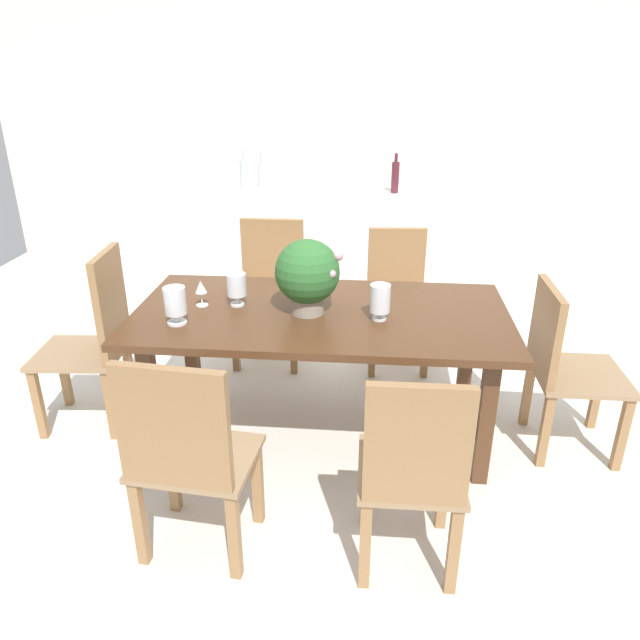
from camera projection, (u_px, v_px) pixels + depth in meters
The scene contains 18 objects.
ground_plane at pixel (322, 424), 3.46m from camera, with size 7.04×7.04×0.00m, color silver.
back_wall at pixel (348, 138), 5.31m from camera, with size 6.40×0.10×2.60m, color silver.
dining_table at pixel (321, 326), 3.13m from camera, with size 1.94×0.98×0.75m.
chair_far_right at pixel (397, 291), 4.04m from camera, with size 0.45×0.47×0.91m.
chair_far_left at pixel (271, 283), 4.11m from camera, with size 0.47×0.47×0.95m.
chair_head_end at pixel (97, 335), 3.28m from camera, with size 0.50×0.46×1.03m.
chair_near_left at pixel (186, 453), 2.33m from camera, with size 0.52×0.45×0.96m.
chair_near_right at pixel (413, 470), 2.27m from camera, with size 0.42×0.44×0.94m.
chair_foot_end at pixel (562, 362), 3.08m from camera, with size 0.45×0.46×0.91m.
flower_centerpiece at pixel (307, 274), 3.00m from camera, with size 0.34×0.33×0.39m.
crystal_vase_left at pixel (175, 302), 2.91m from camera, with size 0.11×0.11×0.19m.
crystal_vase_center_near at pixel (236, 286), 3.13m from camera, with size 0.10×0.10×0.18m.
crystal_vase_right at pixel (380, 299), 2.95m from camera, with size 0.10×0.10×0.18m.
wine_glass at pixel (201, 288), 3.12m from camera, with size 0.06×0.06×0.14m.
kitchen_counter at pixel (317, 251), 4.93m from camera, with size 1.69×0.63×0.98m, color white.
wine_bottle_amber at pixel (262, 174), 4.82m from camera, with size 0.06×0.06×0.28m.
wine_bottle_dark at pixel (395, 177), 4.61m from camera, with size 0.06×0.06×0.30m.
wine_bottle_clear at pixel (244, 173), 4.79m from camera, with size 0.07×0.07×0.30m.
Camera 1 is at (0.25, -2.91, 1.95)m, focal length 33.46 mm.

